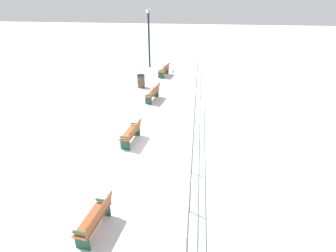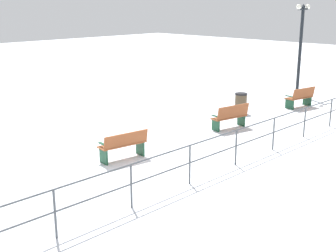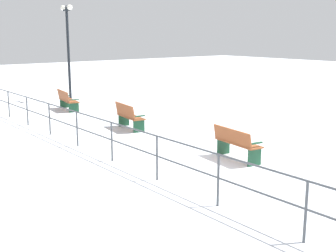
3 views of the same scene
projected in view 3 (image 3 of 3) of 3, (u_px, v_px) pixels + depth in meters
name	position (u px, v px, depth m)	size (l,w,h in m)	color
ground_plane	(234.00, 161.00, 11.73)	(80.00, 80.00, 0.00)	white
bench_third	(236.00, 143.00, 11.68)	(0.70, 1.54, 0.87)	brown
bench_fourth	(129.00, 116.00, 15.45)	(0.72, 1.51, 0.91)	brown
bench_fifth	(67.00, 100.00, 19.32)	(0.79, 1.64, 0.88)	brown
lamppost_middle	(68.00, 38.00, 21.46)	(0.26, 0.96, 4.62)	black
waterfront_railing	(157.00, 150.00, 10.03)	(0.05, 23.73, 1.06)	#4C5156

